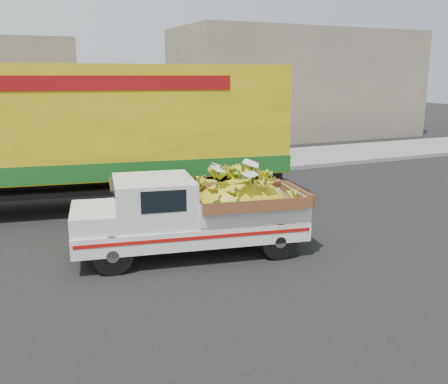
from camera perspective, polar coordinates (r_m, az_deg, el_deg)
name	(u,v)px	position (r m, az deg, el deg)	size (l,w,h in m)	color
ground	(128,251)	(10.54, -10.89, -6.62)	(100.00, 100.00, 0.00)	black
curb	(78,187)	(16.49, -16.32, 0.58)	(60.00, 0.25, 0.15)	gray
sidewalk	(69,175)	(18.53, -17.33, 1.85)	(60.00, 4.00, 0.14)	gray
building_right	(298,84)	(29.82, 8.43, 12.06)	(14.00, 6.00, 6.00)	gray
pickup_truck	(207,212)	(10.03, -1.94, -2.27)	(4.77, 2.47, 1.59)	black
semi_trailer	(62,131)	(13.67, -18.05, 6.65)	(12.07, 4.44, 3.80)	black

